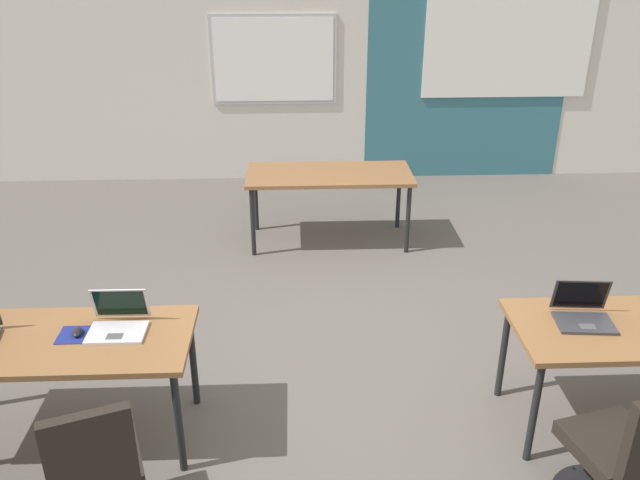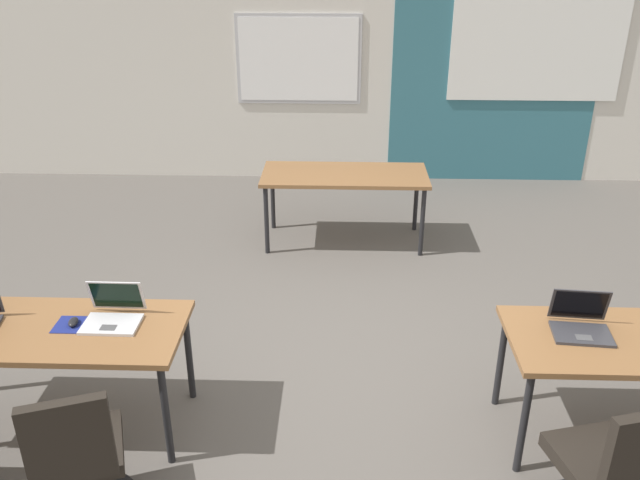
{
  "view_description": "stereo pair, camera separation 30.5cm",
  "coord_description": "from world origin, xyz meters",
  "px_view_note": "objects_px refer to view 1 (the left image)",
  "views": [
    {
      "loc": [
        -0.34,
        -3.83,
        2.84
      ],
      "look_at": [
        -0.17,
        0.21,
        0.94
      ],
      "focal_mm": 36.97,
      "sensor_mm": 36.0,
      "label": 1
    },
    {
      "loc": [
        -0.03,
        -3.84,
        2.84
      ],
      "look_at": [
        -0.17,
        0.21,
        0.94
      ],
      "focal_mm": 36.97,
      "sensor_mm": 36.0,
      "label": 2
    }
  ],
  "objects_px": {
    "desk_near_left": "(53,348)",
    "desk_far_center": "(329,179)",
    "chair_near_left_inner": "(97,479)",
    "laptop_near_right_inner": "(583,313)",
    "laptop_near_left_inner": "(118,322)",
    "mouse_near_left_inner": "(77,332)",
    "chair_near_right_inner": "(622,461)"
  },
  "relations": [
    {
      "from": "desk_far_center",
      "to": "mouse_near_left_inner",
      "type": "relative_size",
      "value": 14.89
    },
    {
      "from": "desk_far_center",
      "to": "chair_near_right_inner",
      "type": "height_order",
      "value": "chair_near_right_inner"
    },
    {
      "from": "chair_near_left_inner",
      "to": "desk_far_center",
      "type": "bearing_deg",
      "value": -129.93
    },
    {
      "from": "desk_near_left",
      "to": "desk_far_center",
      "type": "xyz_separation_m",
      "value": [
        1.75,
        2.8,
        0.0
      ]
    },
    {
      "from": "laptop_near_right_inner",
      "to": "mouse_near_left_inner",
      "type": "xyz_separation_m",
      "value": [
        -2.98,
        -0.04,
        -0.03
      ]
    },
    {
      "from": "laptop_near_right_inner",
      "to": "mouse_near_left_inner",
      "type": "distance_m",
      "value": 2.98
    },
    {
      "from": "desk_far_center",
      "to": "laptop_near_left_inner",
      "type": "relative_size",
      "value": 4.81
    },
    {
      "from": "laptop_near_right_inner",
      "to": "laptop_near_left_inner",
      "type": "distance_m",
      "value": 2.76
    },
    {
      "from": "mouse_near_left_inner",
      "to": "chair_near_right_inner",
      "type": "bearing_deg",
      "value": -14.62
    },
    {
      "from": "desk_near_left",
      "to": "laptop_near_right_inner",
      "type": "bearing_deg",
      "value": 1.35
    },
    {
      "from": "laptop_near_left_inner",
      "to": "chair_near_left_inner",
      "type": "height_order",
      "value": "laptop_near_left_inner"
    },
    {
      "from": "desk_near_left",
      "to": "chair_near_right_inner",
      "type": "height_order",
      "value": "chair_near_right_inner"
    },
    {
      "from": "desk_far_center",
      "to": "laptop_near_right_inner",
      "type": "distance_m",
      "value": 3.06
    },
    {
      "from": "desk_near_left",
      "to": "desk_far_center",
      "type": "distance_m",
      "value": 3.3
    },
    {
      "from": "desk_far_center",
      "to": "laptop_near_left_inner",
      "type": "bearing_deg",
      "value": -116.98
    },
    {
      "from": "desk_near_left",
      "to": "chair_near_right_inner",
      "type": "distance_m",
      "value": 3.16
    },
    {
      "from": "laptop_near_right_inner",
      "to": "chair_near_left_inner",
      "type": "relative_size",
      "value": 0.38
    },
    {
      "from": "desk_near_left",
      "to": "mouse_near_left_inner",
      "type": "distance_m",
      "value": 0.17
    },
    {
      "from": "desk_near_left",
      "to": "mouse_near_left_inner",
      "type": "bearing_deg",
      "value": 13.38
    },
    {
      "from": "desk_near_left",
      "to": "laptop_near_left_inner",
      "type": "distance_m",
      "value": 0.39
    },
    {
      "from": "laptop_near_right_inner",
      "to": "laptop_near_left_inner",
      "type": "relative_size",
      "value": 1.06
    },
    {
      "from": "laptop_near_right_inner",
      "to": "laptop_near_left_inner",
      "type": "height_order",
      "value": "laptop_near_right_inner"
    },
    {
      "from": "chair_near_left_inner",
      "to": "desk_near_left",
      "type": "bearing_deg",
      "value": -80.38
    },
    {
      "from": "chair_near_left_inner",
      "to": "laptop_near_left_inner",
      "type": "bearing_deg",
      "value": -106.3
    },
    {
      "from": "desk_near_left",
      "to": "laptop_near_right_inner",
      "type": "xyz_separation_m",
      "value": [
        3.12,
        0.07,
        0.11
      ]
    },
    {
      "from": "desk_near_left",
      "to": "desk_far_center",
      "type": "bearing_deg",
      "value": 57.99
    },
    {
      "from": "desk_far_center",
      "to": "chair_near_left_inner",
      "type": "bearing_deg",
      "value": -110.7
    },
    {
      "from": "desk_near_left",
      "to": "chair_near_left_inner",
      "type": "height_order",
      "value": "chair_near_left_inner"
    },
    {
      "from": "laptop_near_right_inner",
      "to": "chair_near_right_inner",
      "type": "relative_size",
      "value": 0.38
    },
    {
      "from": "desk_far_center",
      "to": "chair_near_left_inner",
      "type": "distance_m",
      "value": 3.8
    },
    {
      "from": "laptop_near_right_inner",
      "to": "chair_near_left_inner",
      "type": "bearing_deg",
      "value": -158.11
    },
    {
      "from": "mouse_near_left_inner",
      "to": "chair_near_left_inner",
      "type": "bearing_deg",
      "value": -70.97
    }
  ]
}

